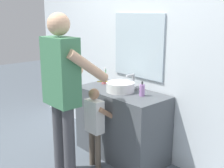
{
  "coord_description": "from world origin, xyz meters",
  "views": [
    {
      "loc": [
        2.34,
        -1.95,
        1.73
      ],
      "look_at": [
        0.0,
        0.15,
        0.93
      ],
      "focal_mm": 46.26,
      "sensor_mm": 36.0,
      "label": 1
    }
  ],
  "objects_px": {
    "toothbrush_cup": "(104,80)",
    "adult_parent": "(63,82)",
    "soap_bottle": "(142,90)",
    "child_toddler": "(95,121)"
  },
  "relations": [
    {
      "from": "child_toddler",
      "to": "adult_parent",
      "type": "distance_m",
      "value": 0.59
    },
    {
      "from": "toothbrush_cup",
      "to": "soap_bottle",
      "type": "relative_size",
      "value": 1.25
    },
    {
      "from": "child_toddler",
      "to": "toothbrush_cup",
      "type": "bearing_deg",
      "value": 129.91
    },
    {
      "from": "child_toddler",
      "to": "adult_parent",
      "type": "bearing_deg",
      "value": -107.25
    },
    {
      "from": "toothbrush_cup",
      "to": "adult_parent",
      "type": "xyz_separation_m",
      "value": [
        0.3,
        -0.81,
        0.16
      ]
    },
    {
      "from": "toothbrush_cup",
      "to": "soap_bottle",
      "type": "height_order",
      "value": "toothbrush_cup"
    },
    {
      "from": "child_toddler",
      "to": "adult_parent",
      "type": "xyz_separation_m",
      "value": [
        -0.1,
        -0.33,
        0.48
      ]
    },
    {
      "from": "soap_bottle",
      "to": "child_toddler",
      "type": "height_order",
      "value": "soap_bottle"
    },
    {
      "from": "toothbrush_cup",
      "to": "adult_parent",
      "type": "distance_m",
      "value": 0.88
    },
    {
      "from": "toothbrush_cup",
      "to": "adult_parent",
      "type": "relative_size",
      "value": 0.12
    }
  ]
}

